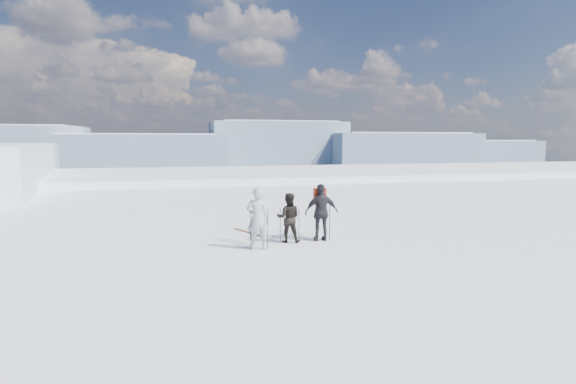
# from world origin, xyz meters

# --- Properties ---
(lake_basin) EXTENTS (820.00, 820.00, 71.62)m
(lake_basin) POSITION_xyz_m (0.00, 30.00, -6.50)
(lake_basin) COLOR white
(lake_basin) RESTS_ON ground
(far_mountain_range) EXTENTS (770.00, 110.00, 53.00)m
(far_mountain_range) POSITION_xyz_m (29.60, 454.78, -7.19)
(far_mountain_range) COLOR slate
(far_mountain_range) RESTS_ON ground
(skier_grey) EXTENTS (0.76, 0.56, 1.91)m
(skier_grey) POSITION_xyz_m (-3.46, 2.76, 0.95)
(skier_grey) COLOR #9EA6AC
(skier_grey) RESTS_ON ground
(skier_dark) EXTENTS (0.94, 0.82, 1.63)m
(skier_dark) POSITION_xyz_m (-2.32, 3.45, 0.81)
(skier_dark) COLOR black
(skier_dark) RESTS_ON ground
(skier_pack) EXTENTS (1.15, 0.55, 1.90)m
(skier_pack) POSITION_xyz_m (-1.21, 3.40, 0.95)
(skier_pack) COLOR black
(skier_pack) RESTS_ON ground
(backpack) EXTENTS (0.42, 0.26, 0.55)m
(backpack) POSITION_xyz_m (-1.19, 3.65, 2.18)
(backpack) COLOR red
(backpack) RESTS_ON skier_pack
(ski_poles) EXTENTS (2.76, 0.72, 1.25)m
(ski_poles) POSITION_xyz_m (-2.29, 3.14, 0.60)
(ski_poles) COLOR black
(ski_poles) RESTS_ON ground
(skis_loose) EXTENTS (0.80, 1.70, 0.03)m
(skis_loose) POSITION_xyz_m (-3.34, 5.31, 0.01)
(skis_loose) COLOR black
(skis_loose) RESTS_ON ground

